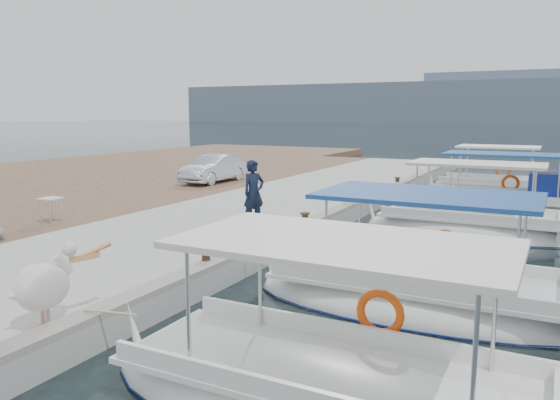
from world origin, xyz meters
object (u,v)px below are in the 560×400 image
at_px(pelican, 46,285).
at_px(parked_car, 214,169).
at_px(fishing_caique_c, 468,231).
at_px(fishing_caique_d, 501,208).
at_px(fisherman, 254,193).
at_px(fishing_caique_b, 415,301).
at_px(fishing_caique_e, 492,192).

height_order(pelican, parked_car, parked_car).
bearing_deg(parked_car, fishing_caique_c, -17.74).
height_order(fishing_caique_d, pelican, fishing_caique_d).
bearing_deg(fisherman, fishing_caique_b, -94.59).
bearing_deg(fishing_caique_e, parked_car, -155.52).
relative_size(fishing_caique_b, fishing_caique_c, 1.02).
xyz_separation_m(fishing_caique_c, fisherman, (-5.36, -3.84, 1.31)).
bearing_deg(fishing_caique_b, fisherman, 149.13).
height_order(fishing_caique_b, parked_car, fishing_caique_b).
height_order(fishing_caique_e, parked_car, fishing_caique_e).
bearing_deg(fishing_caique_c, fishing_caique_e, 91.90).
bearing_deg(fishing_caique_b, fishing_caique_e, 91.35).
distance_m(fishing_caique_b, parked_car, 16.34).
bearing_deg(fishing_caique_d, parked_car, -177.27).
relative_size(fishing_caique_b, pelican, 4.10).
xyz_separation_m(fishing_caique_b, parked_car, (-12.06, 10.98, 1.01)).
bearing_deg(fishing_caique_c, parked_car, 162.02).
bearing_deg(fishing_caique_d, fishing_caique_b, -92.12).
relative_size(fishing_caique_e, pelican, 3.61).
xyz_separation_m(fishing_caique_d, pelican, (-4.89, -16.27, 0.95)).
distance_m(fishing_caique_c, parked_car, 12.63).
distance_m(fishing_caique_b, pelican, 6.56).
relative_size(fishing_caique_b, fishing_caique_e, 1.13).
bearing_deg(fisherman, parked_car, 66.86).
bearing_deg(fishing_caique_d, fisherman, -125.21).
bearing_deg(fisherman, pelican, -146.69).
relative_size(fishing_caique_c, fishing_caique_e, 1.11).
relative_size(fishing_caique_b, fisherman, 3.50).
distance_m(fishing_caique_d, pelican, 17.01).
bearing_deg(pelican, fishing_caique_e, 79.00).
distance_m(fisherman, parked_car, 10.18).
height_order(pelican, fisherman, fisherman).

